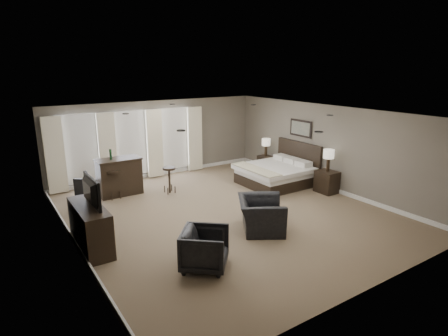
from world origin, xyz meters
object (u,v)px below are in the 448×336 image
dresser (90,227)px  bar_stool_left (114,184)px  tv (88,203)px  desk_chair (88,195)px  lamp_far (266,147)px  bar_counter (119,176)px  nightstand_far (265,163)px  bed (273,165)px  nightstand_near (327,182)px  bar_stool_right (169,180)px  armchair_near (261,209)px  lamp_near (328,160)px  armchair_far (205,247)px

dresser → bar_stool_left: (1.37, 2.78, -0.05)m
tv → desk_chair: bearing=-12.5°
bar_stool_left → lamp_far: bearing=-1.2°
bar_stool_left → desk_chair: size_ratio=0.85×
bar_counter → desk_chair: bearing=-140.4°
nightstand_far → tv: size_ratio=0.52×
bed → lamp_far: bed is taller
nightstand_near → dresser: 6.93m
bar_stool_left → bar_stool_right: 1.61m
dresser → armchair_near: 3.76m
nightstand_far → bar_stool_right: 4.01m
armchair_near → bar_stool_right: size_ratio=1.47×
armchair_near → desk_chair: (-3.09, 3.32, -0.01)m
armchair_near → bar_stool_left: 4.58m
armchair_near → bar_stool_left: bearing=60.3°
bed → bar_counter: size_ratio=1.61×
lamp_near → bar_stool_left: lamp_near is taller
nightstand_far → bar_stool_left: size_ratio=0.66×
tv → bar_stool_right: size_ratio=1.33×
armchair_far → armchair_near: bearing=-28.4°
tv → armchair_far: size_ratio=1.24×
bed → nightstand_near: bearing=-58.5°
nightstand_far → armchair_near: (-3.37, -3.91, 0.23)m
tv → bed: bearing=-78.7°
lamp_near → desk_chair: 6.88m
bed → nightstand_far: 1.74m
bar_counter → dresser: bearing=-118.2°
nightstand_near → lamp_far: lamp_far is taller
bed → lamp_near: (0.89, -1.45, 0.35)m
nightstand_near → bar_counter: 6.23m
armchair_near → bar_stool_right: (-0.63, 3.60, -0.11)m
lamp_far → bar_stool_left: (-5.55, 0.12, -0.45)m
armchair_near → lamp_far: bearing=-8.9°
nightstand_near → tv: tv is taller
bar_counter → bed: bearing=-22.5°
nightstand_near → lamp_far: 2.95m
bed → nightstand_near: (0.89, -1.45, -0.32)m
lamp_near → armchair_near: bearing=-163.3°
dresser → bar_stool_left: dresser is taller
bed → lamp_near: 1.74m
nightstand_near → desk_chair: bearing=160.3°
armchair_far → bar_stool_right: (1.33, 4.35, -0.03)m
dresser → tv: tv is taller
lamp_far → tv: lamp_far is taller
lamp_far → armchair_far: (-5.33, -4.66, -0.45)m
nightstand_far → bar_counter: bearing=176.0°
bar_stool_left → bar_stool_right: bar_stool_left is taller
armchair_near → bar_counter: 4.70m
bed → lamp_near: bearing=-58.5°
bar_counter → bar_stool_right: (1.30, -0.68, -0.16)m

